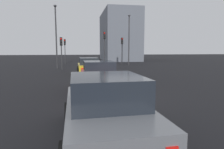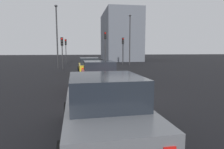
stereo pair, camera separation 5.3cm
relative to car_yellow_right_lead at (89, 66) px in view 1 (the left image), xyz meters
name	(u,v)px [view 1 (the left image)]	position (x,y,z in m)	size (l,w,h in m)	color
ground_plane	(129,98)	(-8.96, -1.59, -0.83)	(160.00, 160.00, 0.20)	black
car_yellow_right_lead	(89,66)	(0.00, 0.00, 0.00)	(4.13, 2.19, 1.51)	gold
car_red_right_second	(98,77)	(-7.53, -0.20, 0.05)	(4.09, 2.06, 1.63)	maroon
car_grey_right_third	(105,109)	(-13.48, 0.19, 0.05)	(4.33, 2.18, 1.64)	slate
traffic_light_near_left	(122,45)	(10.65, -5.45, 2.16)	(0.32, 0.28, 4.01)	#2D2D30
traffic_light_near_right	(61,47)	(4.07, 2.76, 1.85)	(0.32, 0.29, 3.57)	#2D2D30
traffic_light_far_left	(104,42)	(7.07, -2.37, 2.49)	(0.32, 0.30, 4.50)	#2D2D30
traffic_light_far_right	(65,46)	(13.36, 3.04, 2.06)	(0.32, 0.28, 3.86)	#2D2D30
street_lamp_kerbside	(56,32)	(5.81, 3.45, 3.60)	(0.56, 0.36, 7.35)	#2D2D30
street_lamp_far	(129,36)	(9.55, -6.22, 3.50)	(0.56, 0.36, 7.16)	#2D2D30
building_facade_left	(119,36)	(23.87, -7.59, 4.34)	(13.84, 6.81, 10.14)	slate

